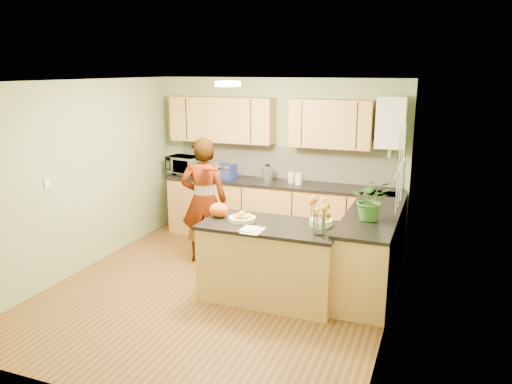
% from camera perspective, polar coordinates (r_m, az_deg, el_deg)
% --- Properties ---
extents(floor, '(4.50, 4.50, 0.00)m').
position_cam_1_polar(floor, '(6.26, -4.08, -10.97)').
color(floor, '#573918').
rests_on(floor, ground).
extents(ceiling, '(4.00, 4.50, 0.02)m').
position_cam_1_polar(ceiling, '(5.68, -4.52, 12.54)').
color(ceiling, white).
rests_on(ceiling, wall_back).
extents(wall_back, '(4.00, 0.02, 2.50)m').
position_cam_1_polar(wall_back, '(7.90, 2.67, 3.83)').
color(wall_back, gray).
rests_on(wall_back, floor).
extents(wall_front, '(4.00, 0.02, 2.50)m').
position_cam_1_polar(wall_front, '(4.02, -18.12, -6.93)').
color(wall_front, gray).
rests_on(wall_front, floor).
extents(wall_left, '(0.02, 4.50, 2.50)m').
position_cam_1_polar(wall_left, '(6.92, -19.45, 1.60)').
color(wall_left, gray).
rests_on(wall_left, floor).
extents(wall_right, '(0.02, 4.50, 2.50)m').
position_cam_1_polar(wall_right, '(5.34, 15.56, -1.62)').
color(wall_right, gray).
rests_on(wall_right, floor).
extents(back_counter, '(3.64, 0.62, 0.94)m').
position_cam_1_polar(back_counter, '(7.77, 2.61, -2.25)').
color(back_counter, '#BA844A').
rests_on(back_counter, floor).
extents(right_counter, '(0.62, 2.24, 0.94)m').
position_cam_1_polar(right_counter, '(6.41, 13.20, -6.18)').
color(right_counter, '#BA844A').
rests_on(right_counter, floor).
extents(splashback, '(3.60, 0.02, 0.52)m').
position_cam_1_polar(splashback, '(7.86, 3.32, 3.40)').
color(splashback, beige).
rests_on(splashback, back_counter).
extents(upper_cabinets, '(3.20, 0.34, 0.70)m').
position_cam_1_polar(upper_cabinets, '(7.71, 1.07, 8.10)').
color(upper_cabinets, '#BA844A').
rests_on(upper_cabinets, wall_back).
extents(boiler, '(0.40, 0.30, 0.86)m').
position_cam_1_polar(boiler, '(7.30, 15.21, 7.66)').
color(boiler, white).
rests_on(boiler, wall_back).
extents(window_right, '(0.01, 1.30, 1.05)m').
position_cam_1_polar(window_right, '(5.85, 16.27, 2.70)').
color(window_right, white).
rests_on(window_right, wall_right).
extents(light_switch, '(0.02, 0.09, 0.09)m').
position_cam_1_polar(light_switch, '(6.47, -22.79, 0.94)').
color(light_switch, white).
rests_on(light_switch, wall_left).
extents(ceiling_lamp, '(0.30, 0.30, 0.07)m').
position_cam_1_polar(ceiling_lamp, '(5.96, -3.25, 12.25)').
color(ceiling_lamp, '#FFEABF').
rests_on(ceiling_lamp, ceiling).
extents(peninsula_island, '(1.59, 0.81, 0.91)m').
position_cam_1_polar(peninsula_island, '(5.85, 1.64, -7.92)').
color(peninsula_island, '#BA844A').
rests_on(peninsula_island, floor).
extents(fruit_dish, '(0.31, 0.31, 0.11)m').
position_cam_1_polar(fruit_dish, '(5.81, -1.59, -2.89)').
color(fruit_dish, '#F0E5C0').
rests_on(fruit_dish, peninsula_island).
extents(orange_bowl, '(0.26, 0.26, 0.15)m').
position_cam_1_polar(orange_bowl, '(5.67, 7.44, -3.22)').
color(orange_bowl, '#F0E5C0').
rests_on(orange_bowl, peninsula_island).
extents(flower_vase, '(0.26, 0.26, 0.47)m').
position_cam_1_polar(flower_vase, '(5.28, 7.21, -1.66)').
color(flower_vase, silver).
rests_on(flower_vase, peninsula_island).
extents(orange_bag, '(0.27, 0.24, 0.17)m').
position_cam_1_polar(orange_bag, '(5.96, -4.28, -2.05)').
color(orange_bag, orange).
rests_on(orange_bag, peninsula_island).
extents(papers, '(0.21, 0.28, 0.01)m').
position_cam_1_polar(papers, '(5.46, -0.36, -4.40)').
color(papers, silver).
rests_on(papers, peninsula_island).
extents(violinist, '(0.74, 0.61, 1.74)m').
position_cam_1_polar(violinist, '(6.88, -5.97, -0.98)').
color(violinist, '#DAAE85').
rests_on(violinist, floor).
extents(violin, '(0.64, 0.55, 0.16)m').
position_cam_1_polar(violin, '(6.49, -5.39, 2.86)').
color(violin, '#570E05').
rests_on(violin, violinist).
extents(microwave, '(0.60, 0.46, 0.30)m').
position_cam_1_polar(microwave, '(8.29, -8.16, 3.05)').
color(microwave, white).
rests_on(microwave, back_counter).
extents(blue_box, '(0.31, 0.25, 0.23)m').
position_cam_1_polar(blue_box, '(7.90, -3.43, 2.37)').
color(blue_box, navy).
rests_on(blue_box, back_counter).
extents(kettle, '(0.17, 0.17, 0.31)m').
position_cam_1_polar(kettle, '(7.71, 1.31, 2.22)').
color(kettle, '#BCBCC1').
rests_on(kettle, back_counter).
extents(jar_cream, '(0.12, 0.12, 0.16)m').
position_cam_1_polar(jar_cream, '(7.62, 4.07, 1.68)').
color(jar_cream, '#F0E5C0').
rests_on(jar_cream, back_counter).
extents(jar_white, '(0.15, 0.15, 0.17)m').
position_cam_1_polar(jar_white, '(7.51, 4.89, 1.51)').
color(jar_white, white).
rests_on(jar_white, back_counter).
extents(potted_plant, '(0.49, 0.44, 0.49)m').
position_cam_1_polar(potted_plant, '(5.83, 13.05, -0.85)').
color(potted_plant, '#336822').
rests_on(potted_plant, right_counter).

